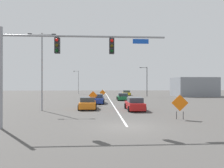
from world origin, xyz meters
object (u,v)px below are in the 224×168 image
object	(u,v)px
construction_sign_right_shoulder	(103,93)
car_green_passing	(123,97)
street_lamp_far_right	(146,80)
car_blue_approaching	(98,99)
construction_sign_median_near	(93,96)
street_lamp_mid_right	(78,81)
traffic_signal_assembly	(57,54)
car_orange_mid	(88,104)
street_lamp_near_left	(42,65)
car_yellow_distant	(126,93)
construction_sign_right_lane	(180,104)
car_red_far	(135,104)

from	to	relation	value
construction_sign_right_shoulder	car_green_passing	size ratio (longest dim) A/B	0.43
street_lamp_far_right	construction_sign_right_shoulder	distance (m)	14.06
car_blue_approaching	street_lamp_far_right	bearing A→B (deg)	56.10
construction_sign_median_near	street_lamp_mid_right	bearing A→B (deg)	99.41
construction_sign_right_shoulder	traffic_signal_assembly	bearing A→B (deg)	-97.35
car_orange_mid	construction_sign_median_near	bearing A→B (deg)	82.14
car_orange_mid	street_lamp_near_left	bearing A→B (deg)	-164.88
street_lamp_near_left	construction_sign_median_near	size ratio (longest dim) A/B	4.30
street_lamp_far_right	car_blue_approaching	distance (m)	21.11
street_lamp_far_right	car_yellow_distant	world-z (taller)	street_lamp_far_right
street_lamp_far_right	construction_sign_median_near	xyz separation A→B (m)	(-12.21, -20.66, -2.70)
construction_sign_right_lane	car_yellow_distant	xyz separation A→B (m)	(0.39, 37.40, -0.67)
car_green_passing	construction_sign_median_near	bearing A→B (deg)	-118.38
traffic_signal_assembly	construction_sign_right_shoulder	bearing A→B (deg)	82.65
car_red_far	car_yellow_distant	distance (m)	31.35
construction_sign_median_near	car_green_passing	distance (m)	10.90
car_red_far	car_blue_approaching	world-z (taller)	car_red_far
car_blue_approaching	traffic_signal_assembly	bearing A→B (deg)	-98.05
car_green_passing	car_blue_approaching	bearing A→B (deg)	-126.47
construction_sign_right_lane	car_yellow_distant	world-z (taller)	construction_sign_right_lane
car_green_passing	street_lamp_near_left	bearing A→B (deg)	-126.05
construction_sign_right_shoulder	car_red_far	bearing A→B (deg)	-78.92
street_lamp_mid_right	construction_sign_right_lane	xyz separation A→B (m)	(13.32, -45.95, -2.63)
street_lamp_mid_right	car_blue_approaching	size ratio (longest dim) A/B	1.57
street_lamp_far_right	street_lamp_near_left	world-z (taller)	street_lamp_near_left
street_lamp_mid_right	car_orange_mid	distance (m)	38.65
construction_sign_right_shoulder	car_green_passing	distance (m)	4.47
street_lamp_mid_right	construction_sign_median_near	xyz separation A→B (m)	(5.71, -34.42, -2.64)
traffic_signal_assembly	car_orange_mid	size ratio (longest dim) A/B	2.82
street_lamp_mid_right	construction_sign_right_lane	world-z (taller)	street_lamp_mid_right
construction_sign_median_near	street_lamp_far_right	bearing A→B (deg)	59.42
street_lamp_near_left	construction_sign_right_lane	xyz separation A→B (m)	(13.11, -6.44, -3.75)
street_lamp_mid_right	construction_sign_right_shoulder	distance (m)	23.68
car_yellow_distant	construction_sign_right_shoulder	bearing A→B (deg)	-115.24
street_lamp_far_right	construction_sign_right_shoulder	size ratio (longest dim) A/B	3.75
construction_sign_right_lane	car_orange_mid	world-z (taller)	construction_sign_right_lane
street_lamp_near_left	car_green_passing	size ratio (longest dim) A/B	1.95
construction_sign_right_lane	car_green_passing	bearing A→B (deg)	96.61
construction_sign_median_near	car_red_far	xyz separation A→B (m)	(4.87, -5.32, -0.60)
car_green_passing	street_lamp_far_right	bearing A→B (deg)	57.61
construction_sign_right_shoulder	construction_sign_median_near	distance (m)	12.11
construction_sign_right_lane	construction_sign_right_shoulder	world-z (taller)	construction_sign_right_lane
traffic_signal_assembly	street_lamp_mid_right	xyz separation A→B (m)	(-3.79, 48.72, -1.05)
street_lamp_near_left	car_orange_mid	xyz separation A→B (m)	(4.98, 1.34, -4.41)
street_lamp_far_right	car_blue_approaching	size ratio (longest dim) A/B	1.58
car_red_far	car_yellow_distant	bearing A→B (deg)	84.27
construction_sign_median_near	car_blue_approaching	bearing A→B (deg)	80.24
construction_sign_right_lane	construction_sign_median_near	size ratio (longest dim) A/B	1.03
car_orange_mid	car_yellow_distant	distance (m)	30.81
car_blue_approaching	car_red_far	bearing A→B (deg)	-63.66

